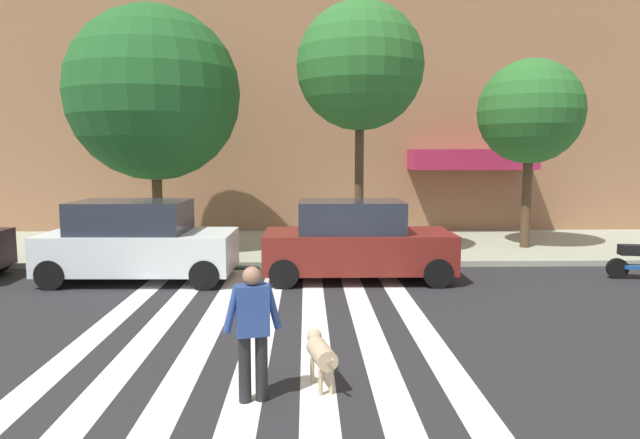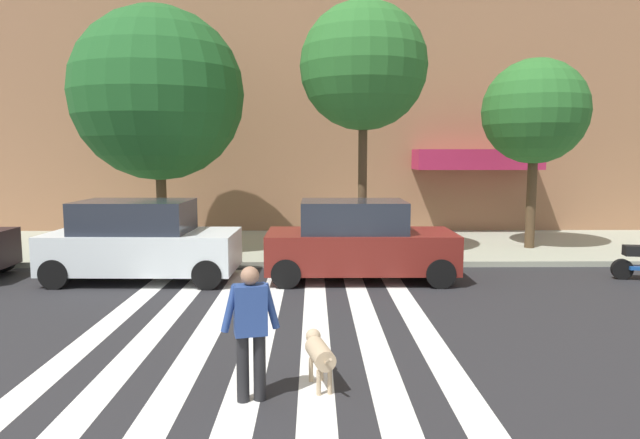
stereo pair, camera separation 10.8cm
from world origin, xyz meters
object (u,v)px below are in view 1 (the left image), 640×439
Objects in this scene: street_tree_nearest at (154,94)px; street_tree_middle at (360,67)px; parked_car_third_in_line at (356,242)px; dog_on_leash at (321,353)px; street_tree_further at (530,112)px; pedestrian_dog_walker at (253,326)px; parked_car_behind_first at (138,242)px.

street_tree_nearest is 5.93m from street_tree_middle.
parked_car_third_in_line is 6.18m from dog_on_leash.
street_tree_nearest is at bearing -179.51° from street_tree_further.
pedestrian_dog_walker is (3.71, -9.96, -3.71)m from street_tree_nearest.
street_tree_nearest is 1.02× the size of street_tree_middle.
parked_car_third_in_line is 4.34× the size of dog_on_leash.
dog_on_leash is at bearing -123.58° from street_tree_further.
parked_car_third_in_line is 7.25m from street_tree_further.
pedestrian_dog_walker is at bearing -69.58° from street_tree_nearest.
pedestrian_dog_walker is at bearing -105.47° from parked_car_third_in_line.
street_tree_nearest is at bearing 169.08° from street_tree_middle.
street_tree_further is (10.50, 3.56, 3.24)m from parked_car_behind_first.
street_tree_further is at bearing 56.42° from dog_on_leash.
parked_car_third_in_line is 4.95m from street_tree_middle.
street_tree_further is at bearing 13.28° from street_tree_middle.
street_tree_middle reaches higher than parked_car_third_in_line.
parked_car_third_in_line is at bearing 80.83° from dog_on_leash.
street_tree_nearest reaches higher than parked_car_third_in_line.
street_tree_further is (10.93, 0.09, -0.48)m from street_tree_nearest.
street_tree_further is 12.79m from pedestrian_dog_walker.
pedestrian_dog_walker is (-2.09, -8.84, -4.33)m from street_tree_middle.
street_tree_nearest is at bearing 147.83° from parked_car_third_in_line.
parked_car_third_in_line is 2.66× the size of pedestrian_dog_walker.
parked_car_third_in_line is 6.74m from pedestrian_dog_walker.
street_tree_middle is 4.16× the size of pedestrian_dog_walker.
pedestrian_dog_walker reaches higher than dog_on_leash.
parked_car_behind_first is 11.55m from street_tree_further.
street_tree_middle reaches higher than pedestrian_dog_walker.
parked_car_behind_first reaches higher than dog_on_leash.
street_tree_further reaches higher than parked_car_third_in_line.
parked_car_third_in_line is 0.64× the size of street_tree_middle.
street_tree_middle reaches higher than dog_on_leash.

